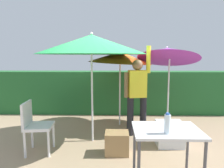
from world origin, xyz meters
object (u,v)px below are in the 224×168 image
(umbrella_rainbow, at_px, (168,54))
(person_vendor, at_px, (137,92))
(umbrella_orange, at_px, (120,57))
(crate_cardboard, at_px, (117,143))
(chair_plastic, at_px, (35,124))
(umbrella_yellow, at_px, (92,45))
(bottle_water, at_px, (167,124))
(folding_table, at_px, (166,137))
(cooler_box, at_px, (170,134))

(umbrella_rainbow, xyz_separation_m, person_vendor, (-0.76, -0.56, -0.80))
(umbrella_orange, height_order, crate_cardboard, umbrella_orange)
(umbrella_orange, bearing_deg, chair_plastic, -134.89)
(umbrella_rainbow, height_order, crate_cardboard, umbrella_rainbow)
(person_vendor, bearing_deg, umbrella_orange, 118.38)
(person_vendor, xyz_separation_m, chair_plastic, (-1.83, -0.84, -0.42))
(umbrella_yellow, relative_size, crate_cardboard, 5.27)
(bottle_water, bearing_deg, person_vendor, 94.27)
(umbrella_yellow, height_order, folding_table, umbrella_yellow)
(chair_plastic, distance_m, crate_cardboard, 1.44)
(umbrella_orange, relative_size, person_vendor, 0.98)
(umbrella_rainbow, relative_size, umbrella_orange, 1.14)
(chair_plastic, height_order, cooler_box, chair_plastic)
(umbrella_rainbow, bearing_deg, folding_table, -104.30)
(umbrella_orange, xyz_separation_m, umbrella_yellow, (-0.55, -0.98, 0.23))
(person_vendor, bearing_deg, folding_table, -84.31)
(chair_plastic, bearing_deg, umbrella_rainbow, 28.40)
(person_vendor, distance_m, cooler_box, 1.04)
(umbrella_yellow, bearing_deg, chair_plastic, -151.46)
(umbrella_orange, xyz_separation_m, person_vendor, (0.35, -0.64, -0.71))
(chair_plastic, height_order, bottle_water, bottle_water)
(umbrella_rainbow, relative_size, chair_plastic, 2.35)
(umbrella_orange, relative_size, folding_table, 2.30)
(umbrella_rainbow, bearing_deg, umbrella_orange, 175.64)
(umbrella_rainbow, bearing_deg, cooler_box, -100.73)
(umbrella_yellow, bearing_deg, folding_table, -52.78)
(chair_plastic, xyz_separation_m, folding_table, (2.00, -0.91, 0.16))
(umbrella_orange, distance_m, folding_table, 2.64)
(umbrella_orange, bearing_deg, bottle_water, -79.12)
(umbrella_orange, bearing_deg, umbrella_yellow, -119.41)
(umbrella_yellow, height_order, bottle_water, umbrella_yellow)
(person_vendor, bearing_deg, cooler_box, -42.82)
(umbrella_orange, height_order, umbrella_yellow, umbrella_yellow)
(chair_plastic, bearing_deg, umbrella_orange, 45.11)
(person_vendor, height_order, cooler_box, person_vendor)
(umbrella_orange, bearing_deg, umbrella_rainbow, -4.36)
(person_vendor, height_order, folding_table, person_vendor)
(cooler_box, relative_size, crate_cardboard, 1.20)
(umbrella_rainbow, relative_size, bottle_water, 8.73)
(umbrella_orange, height_order, cooler_box, umbrella_orange)
(umbrella_rainbow, height_order, person_vendor, umbrella_rainbow)
(cooler_box, xyz_separation_m, crate_cardboard, (-0.98, -0.34, -0.04))
(folding_table, height_order, bottle_water, bottle_water)
(umbrella_yellow, distance_m, bottle_water, 2.12)
(person_vendor, bearing_deg, bottle_water, -85.73)
(umbrella_rainbow, height_order, chair_plastic, umbrella_rainbow)
(folding_table, bearing_deg, crate_cardboard, 123.80)
(chair_plastic, height_order, folding_table, chair_plastic)
(crate_cardboard, height_order, bottle_water, bottle_water)
(crate_cardboard, distance_m, bottle_water, 1.37)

